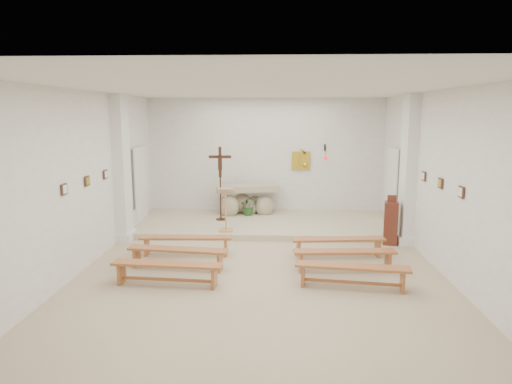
{
  "coord_description": "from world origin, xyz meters",
  "views": [
    {
      "loc": [
        0.27,
        -8.64,
        3.06
      ],
      "look_at": [
        -0.15,
        1.6,
        1.28
      ],
      "focal_mm": 32.0,
      "sensor_mm": 36.0,
      "label": 1
    }
  ],
  "objects_px": {
    "bench_right_second": "(345,256)",
    "bench_right_third": "(352,271)",
    "bench_left_front": "(186,241)",
    "bench_left_third": "(167,269)",
    "donation_pedestal": "(391,223)",
    "bench_right_front": "(338,243)",
    "altar": "(247,201)",
    "bench_left_second": "(178,253)",
    "crucifix_stand": "(220,178)",
    "lectern": "(226,209)"
  },
  "relations": [
    {
      "from": "lectern",
      "to": "bench_left_third",
      "type": "xyz_separation_m",
      "value": [
        -0.71,
        -3.29,
        -0.39
      ]
    },
    {
      "from": "crucifix_stand",
      "to": "donation_pedestal",
      "type": "distance_m",
      "value": 4.6
    },
    {
      "from": "altar",
      "to": "bench_left_third",
      "type": "distance_m",
      "value": 5.44
    },
    {
      "from": "bench_left_front",
      "to": "bench_right_front",
      "type": "xyz_separation_m",
      "value": [
        3.28,
        0.0,
        0.0
      ]
    },
    {
      "from": "bench_left_second",
      "to": "bench_right_third",
      "type": "distance_m",
      "value": 3.4
    },
    {
      "from": "bench_left_front",
      "to": "bench_left_third",
      "type": "height_order",
      "value": "same"
    },
    {
      "from": "lectern",
      "to": "bench_right_third",
      "type": "bearing_deg",
      "value": -58.21
    },
    {
      "from": "donation_pedestal",
      "to": "bench_left_second",
      "type": "height_order",
      "value": "donation_pedestal"
    },
    {
      "from": "bench_left_second",
      "to": "bench_left_third",
      "type": "distance_m",
      "value": 0.88
    },
    {
      "from": "donation_pedestal",
      "to": "bench_right_third",
      "type": "relative_size",
      "value": 0.58
    },
    {
      "from": "bench_right_front",
      "to": "crucifix_stand",
      "type": "bearing_deg",
      "value": 130.81
    },
    {
      "from": "bench_right_front",
      "to": "bench_right_third",
      "type": "bearing_deg",
      "value": -95.53
    },
    {
      "from": "lectern",
      "to": "crucifix_stand",
      "type": "relative_size",
      "value": 0.56
    },
    {
      "from": "bench_left_third",
      "to": "bench_right_third",
      "type": "bearing_deg",
      "value": 4.78
    },
    {
      "from": "altar",
      "to": "donation_pedestal",
      "type": "height_order",
      "value": "donation_pedestal"
    },
    {
      "from": "bench_left_third",
      "to": "lectern",
      "type": "bearing_deg",
      "value": 82.65
    },
    {
      "from": "bench_right_second",
      "to": "altar",
      "type": "bearing_deg",
      "value": 112.74
    },
    {
      "from": "bench_left_front",
      "to": "bench_right_second",
      "type": "height_order",
      "value": "same"
    },
    {
      "from": "donation_pedestal",
      "to": "bench_left_third",
      "type": "bearing_deg",
      "value": -137.27
    },
    {
      "from": "bench_right_second",
      "to": "bench_left_third",
      "type": "relative_size",
      "value": 1.0
    },
    {
      "from": "bench_right_second",
      "to": "bench_right_third",
      "type": "distance_m",
      "value": 0.88
    },
    {
      "from": "altar",
      "to": "lectern",
      "type": "height_order",
      "value": "lectern"
    },
    {
      "from": "altar",
      "to": "donation_pedestal",
      "type": "xyz_separation_m",
      "value": [
        3.55,
        -2.5,
        0.01
      ]
    },
    {
      "from": "crucifix_stand",
      "to": "bench_right_third",
      "type": "xyz_separation_m",
      "value": [
        2.85,
        -4.49,
        -1.0
      ]
    },
    {
      "from": "crucifix_stand",
      "to": "bench_left_front",
      "type": "relative_size",
      "value": 1.01
    },
    {
      "from": "lectern",
      "to": "bench_right_third",
      "type": "distance_m",
      "value": 4.2
    },
    {
      "from": "bench_right_third",
      "to": "bench_left_second",
      "type": "bearing_deg",
      "value": 172.66
    },
    {
      "from": "bench_right_front",
      "to": "bench_left_third",
      "type": "xyz_separation_m",
      "value": [
        -3.28,
        -1.77,
        0.0
      ]
    },
    {
      "from": "bench_right_second",
      "to": "donation_pedestal",
      "type": "bearing_deg",
      "value": 51.45
    },
    {
      "from": "bench_right_second",
      "to": "crucifix_stand",
      "type": "bearing_deg",
      "value": 124.82
    },
    {
      "from": "donation_pedestal",
      "to": "bench_right_front",
      "type": "xyz_separation_m",
      "value": [
        -1.36,
        -1.05,
        -0.2
      ]
    },
    {
      "from": "altar",
      "to": "bench_left_front",
      "type": "height_order",
      "value": "altar"
    },
    {
      "from": "donation_pedestal",
      "to": "bench_right_third",
      "type": "xyz_separation_m",
      "value": [
        -1.36,
        -2.82,
        -0.2
      ]
    },
    {
      "from": "crucifix_stand",
      "to": "donation_pedestal",
      "type": "height_order",
      "value": "crucifix_stand"
    },
    {
      "from": "lectern",
      "to": "donation_pedestal",
      "type": "relative_size",
      "value": 0.95
    },
    {
      "from": "bench_right_front",
      "to": "bench_right_second",
      "type": "relative_size",
      "value": 1.0
    },
    {
      "from": "donation_pedestal",
      "to": "bench_left_front",
      "type": "relative_size",
      "value": 0.59
    },
    {
      "from": "bench_right_second",
      "to": "bench_left_third",
      "type": "xyz_separation_m",
      "value": [
        -3.28,
        -0.88,
        0.0
      ]
    },
    {
      "from": "bench_left_front",
      "to": "bench_right_second",
      "type": "relative_size",
      "value": 1.0
    },
    {
      "from": "bench_right_front",
      "to": "bench_right_third",
      "type": "xyz_separation_m",
      "value": [
        0.0,
        -1.77,
        0.0
      ]
    },
    {
      "from": "bench_left_second",
      "to": "bench_right_second",
      "type": "bearing_deg",
      "value": 6.93
    },
    {
      "from": "altar",
      "to": "bench_right_front",
      "type": "relative_size",
      "value": 0.94
    },
    {
      "from": "lectern",
      "to": "bench_left_second",
      "type": "height_order",
      "value": "lectern"
    },
    {
      "from": "altar",
      "to": "bench_right_second",
      "type": "height_order",
      "value": "altar"
    },
    {
      "from": "crucifix_stand",
      "to": "bench_right_third",
      "type": "relative_size",
      "value": 1.0
    },
    {
      "from": "donation_pedestal",
      "to": "bench_left_front",
      "type": "xyz_separation_m",
      "value": [
        -4.64,
        -1.05,
        -0.2
      ]
    },
    {
      "from": "altar",
      "to": "crucifix_stand",
      "type": "xyz_separation_m",
      "value": [
        -0.66,
        -0.83,
        0.8
      ]
    },
    {
      "from": "bench_left_front",
      "to": "bench_right_third",
      "type": "relative_size",
      "value": 0.99
    },
    {
      "from": "bench_left_second",
      "to": "bench_left_third",
      "type": "relative_size",
      "value": 1.0
    },
    {
      "from": "bench_right_second",
      "to": "bench_right_third",
      "type": "bearing_deg",
      "value": -93.52
    }
  ]
}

